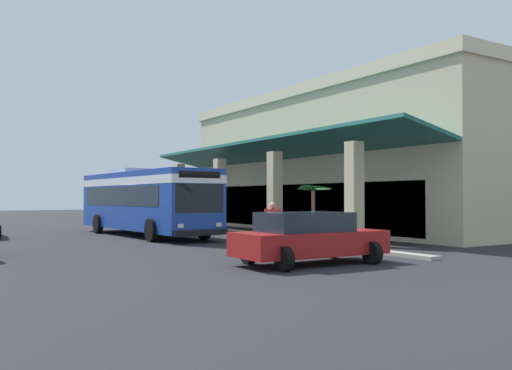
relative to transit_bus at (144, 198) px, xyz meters
name	(u,v)px	position (x,y,z in m)	size (l,w,h in m)	color
ground	(287,231)	(0.87, 7.97, -1.85)	(120.00, 120.00, 0.00)	#262628
curb_strip	(223,233)	(1.32, 3.68, -1.79)	(26.65, 0.50, 0.12)	#9E998E
plaza_building	(363,162)	(1.32, 13.31, 2.16)	(22.50, 14.30, 8.01)	#C6B793
transit_bus	(144,198)	(0.00, 0.00, 0.00)	(11.33, 3.22, 3.34)	#193D9E
parked_sedan_red	(309,238)	(13.35, -0.12, -1.10)	(2.50, 4.44, 1.47)	maroon
pedestrian	(273,224)	(9.82, 1.03, -0.88)	(0.49, 0.69, 1.72)	#726651
potted_palm	(313,226)	(6.65, 5.32, -1.21)	(1.87, 1.79, 2.45)	gray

